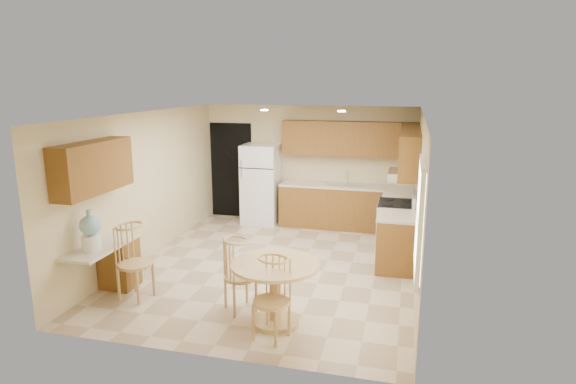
% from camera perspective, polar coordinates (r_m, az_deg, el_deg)
% --- Properties ---
extents(floor, '(5.50, 5.50, 0.00)m').
position_cam_1_polar(floor, '(8.06, -1.71, -8.79)').
color(floor, '#C6B090').
rests_on(floor, ground).
extents(ceiling, '(4.50, 5.50, 0.02)m').
position_cam_1_polar(ceiling, '(7.50, -1.84, 9.24)').
color(ceiling, white).
rests_on(ceiling, wall_back).
extents(wall_back, '(4.50, 0.02, 2.50)m').
position_cam_1_polar(wall_back, '(10.30, 2.42, 3.26)').
color(wall_back, '#C6B085').
rests_on(wall_back, floor).
extents(wall_front, '(4.50, 0.02, 2.50)m').
position_cam_1_polar(wall_front, '(5.20, -10.15, -6.78)').
color(wall_front, '#C6B085').
rests_on(wall_front, floor).
extents(wall_left, '(0.02, 5.50, 2.50)m').
position_cam_1_polar(wall_left, '(8.57, -16.41, 0.74)').
color(wall_left, '#C6B085').
rests_on(wall_left, floor).
extents(wall_right, '(0.02, 5.50, 2.50)m').
position_cam_1_polar(wall_right, '(7.41, 15.23, -1.06)').
color(wall_right, '#C6B085').
rests_on(wall_right, floor).
extents(doorway, '(0.90, 0.02, 2.10)m').
position_cam_1_polar(doorway, '(10.81, -6.73, 2.57)').
color(doorway, black).
rests_on(doorway, floor).
extents(base_cab_back, '(2.75, 0.60, 0.87)m').
position_cam_1_polar(base_cab_back, '(10.05, 6.92, -1.83)').
color(base_cab_back, brown).
rests_on(base_cab_back, floor).
extents(counter_back, '(2.75, 0.63, 0.04)m').
position_cam_1_polar(counter_back, '(9.94, 6.99, 0.70)').
color(counter_back, beige).
rests_on(counter_back, base_cab_back).
extents(base_cab_right_a, '(0.60, 0.59, 0.87)m').
position_cam_1_polar(base_cab_right_a, '(9.40, 12.97, -3.11)').
color(base_cab_right_a, brown).
rests_on(base_cab_right_a, floor).
extents(counter_right_a, '(0.63, 0.59, 0.04)m').
position_cam_1_polar(counter_right_a, '(9.29, 13.11, -0.41)').
color(counter_right_a, beige).
rests_on(counter_right_a, base_cab_right_a).
extents(base_cab_right_b, '(0.60, 0.80, 0.87)m').
position_cam_1_polar(base_cab_right_b, '(8.01, 12.69, -5.93)').
color(base_cab_right_b, brown).
rests_on(base_cab_right_b, floor).
extents(counter_right_b, '(0.63, 0.80, 0.04)m').
position_cam_1_polar(counter_right_b, '(7.88, 12.85, -2.80)').
color(counter_right_b, beige).
rests_on(counter_right_b, base_cab_right_b).
extents(upper_cab_back, '(2.75, 0.33, 0.70)m').
position_cam_1_polar(upper_cab_back, '(9.92, 7.24, 6.29)').
color(upper_cab_back, brown).
rests_on(upper_cab_back, wall_back).
extents(upper_cab_right, '(0.33, 2.42, 0.70)m').
position_cam_1_polar(upper_cab_right, '(8.48, 14.25, 4.87)').
color(upper_cab_right, brown).
rests_on(upper_cab_right, wall_right).
extents(upper_cab_left, '(0.33, 1.40, 0.70)m').
position_cam_1_polar(upper_cab_left, '(7.06, -22.09, 2.73)').
color(upper_cab_left, brown).
rests_on(upper_cab_left, wall_left).
extents(sink, '(0.78, 0.44, 0.01)m').
position_cam_1_polar(sink, '(9.94, 6.85, 0.83)').
color(sink, silver).
rests_on(sink, counter_back).
extents(range_hood, '(0.50, 0.76, 0.14)m').
position_cam_1_polar(range_hood, '(8.52, 13.52, 2.01)').
color(range_hood, silver).
rests_on(range_hood, upper_cab_right).
extents(desk_pedestal, '(0.48, 0.42, 0.72)m').
position_cam_1_polar(desk_pedestal, '(7.61, -19.37, -8.00)').
color(desk_pedestal, brown).
rests_on(desk_pedestal, floor).
extents(desk_top, '(0.50, 1.20, 0.04)m').
position_cam_1_polar(desk_top, '(7.19, -21.26, -6.08)').
color(desk_top, beige).
rests_on(desk_top, desk_pedestal).
extents(window, '(0.06, 1.12, 1.30)m').
position_cam_1_polar(window, '(5.55, 15.39, -3.06)').
color(window, white).
rests_on(window, wall_right).
extents(can_light_a, '(0.14, 0.14, 0.02)m').
position_cam_1_polar(can_light_a, '(8.79, -2.84, 9.68)').
color(can_light_a, white).
rests_on(can_light_a, ceiling).
extents(can_light_b, '(0.14, 0.14, 0.02)m').
position_cam_1_polar(can_light_b, '(8.49, 6.37, 9.50)').
color(can_light_b, white).
rests_on(can_light_b, ceiling).
extents(refrigerator, '(0.75, 0.73, 1.69)m').
position_cam_1_polar(refrigerator, '(10.28, -3.19, 0.94)').
color(refrigerator, white).
rests_on(refrigerator, floor).
extents(stove, '(0.65, 0.76, 1.09)m').
position_cam_1_polar(stove, '(8.75, 12.70, -4.08)').
color(stove, white).
rests_on(stove, floor).
extents(dining_table, '(1.10, 1.10, 0.81)m').
position_cam_1_polar(dining_table, '(6.07, -1.53, -10.87)').
color(dining_table, tan).
rests_on(dining_table, floor).
extents(chair_table_a, '(0.44, 0.54, 0.98)m').
position_cam_1_polar(chair_table_a, '(6.34, -6.00, -9.21)').
color(chair_table_a, tan).
rests_on(chair_table_a, floor).
extents(chair_table_b, '(0.43, 0.46, 0.98)m').
position_cam_1_polar(chair_table_b, '(5.65, -2.27, -12.07)').
color(chair_table_b, tan).
rests_on(chair_table_b, floor).
extents(chair_desk, '(0.47, 0.60, 1.05)m').
position_cam_1_polar(chair_desk, '(6.97, -18.20, -7.36)').
color(chair_desk, tan).
rests_on(chair_desk, floor).
extents(water_crock, '(0.27, 0.27, 0.56)m').
position_cam_1_polar(water_crock, '(6.96, -22.35, -4.42)').
color(water_crock, white).
rests_on(water_crock, desk_top).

